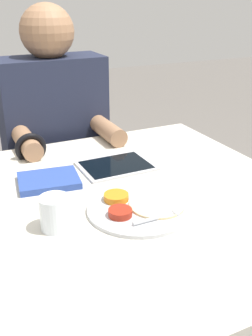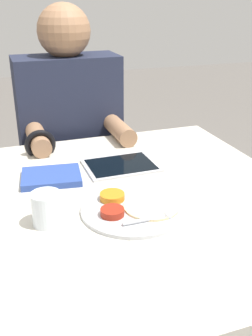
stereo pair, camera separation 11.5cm
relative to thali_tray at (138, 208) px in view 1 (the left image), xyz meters
name	(u,v)px [view 1 (the left image)]	position (x,y,z in m)	size (l,w,h in m)	color
dining_table	(132,300)	(0.02, 0.08, -0.39)	(0.99, 1.03, 0.76)	beige
thali_tray	(138,208)	(0.00, 0.00, 0.00)	(0.27, 0.27, 0.03)	#B7BABF
red_notebook	(49,181)	(-0.17, 0.26, 0.00)	(0.20, 0.16, 0.02)	silver
tablet_device	(116,166)	(0.06, 0.29, 0.00)	(0.24, 0.18, 0.01)	#B7B7BC
person_diner	(58,166)	(-0.01, 0.75, -0.18)	(0.43, 0.42, 1.26)	black
drinking_glass	(55,213)	(-0.22, 0.01, 0.03)	(0.07, 0.07, 0.09)	silver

